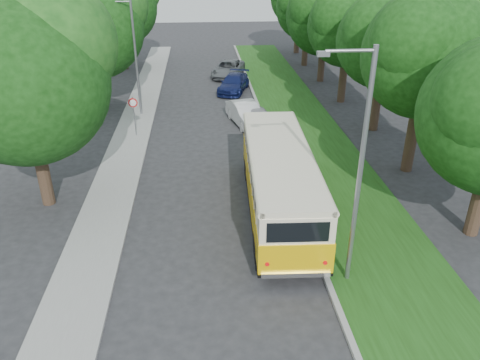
{
  "coord_description": "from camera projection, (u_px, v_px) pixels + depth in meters",
  "views": [
    {
      "loc": [
        -0.49,
        -15.08,
        10.38
      ],
      "look_at": [
        1.03,
        2.59,
        1.5
      ],
      "focal_mm": 35.0,
      "sensor_mm": 36.0,
      "label": 1
    }
  ],
  "objects": [
    {
      "name": "ground",
      "position": [
        219.0,
        245.0,
        18.12
      ],
      "size": [
        120.0,
        120.0,
        0.0
      ],
      "primitive_type": "plane",
      "color": "#28282B",
      "rests_on": "ground"
    },
    {
      "name": "curb",
      "position": [
        288.0,
        182.0,
        22.82
      ],
      "size": [
        0.2,
        70.0,
        0.15
      ],
      "primitive_type": "cube",
      "color": "gray",
      "rests_on": "ground"
    },
    {
      "name": "grass_verge",
      "position": [
        335.0,
        180.0,
        23.0
      ],
      "size": [
        4.5,
        70.0,
        0.13
      ],
      "primitive_type": "cube",
      "color": "#1D4412",
      "rests_on": "ground"
    },
    {
      "name": "sidewalk",
      "position": [
        114.0,
        189.0,
        22.18
      ],
      "size": [
        2.2,
        70.0,
        0.12
      ],
      "primitive_type": "cube",
      "color": "gray",
      "rests_on": "ground"
    },
    {
      "name": "treeline",
      "position": [
        252.0,
        20.0,
        31.74
      ],
      "size": [
        24.27,
        41.91,
        9.46
      ],
      "color": "#332319",
      "rests_on": "ground"
    },
    {
      "name": "lamppost_near",
      "position": [
        358.0,
        166.0,
        14.26
      ],
      "size": [
        1.71,
        0.16,
        8.0
      ],
      "color": "gray",
      "rests_on": "ground"
    },
    {
      "name": "lamppost_far",
      "position": [
        134.0,
        55.0,
        30.18
      ],
      "size": [
        1.71,
        0.16,
        7.5
      ],
      "color": "gray",
      "rests_on": "ground"
    },
    {
      "name": "warning_sign",
      "position": [
        134.0,
        110.0,
        27.68
      ],
      "size": [
        0.56,
        0.1,
        2.5
      ],
      "color": "gray",
      "rests_on": "ground"
    },
    {
      "name": "vintage_bus",
      "position": [
        279.0,
        182.0,
        19.62
      ],
      "size": [
        3.08,
        10.27,
        3.02
      ],
      "primitive_type": null,
      "rotation": [
        0.0,
        0.0,
        -0.05
      ],
      "color": "#F0B907",
      "rests_on": "ground"
    },
    {
      "name": "car_silver",
      "position": [
        256.0,
        116.0,
        29.91
      ],
      "size": [
        2.86,
        4.14,
        1.31
      ],
      "primitive_type": "imported",
      "rotation": [
        0.0,
        0.0,
        0.38
      ],
      "color": "#A4A5A9",
      "rests_on": "ground"
    },
    {
      "name": "car_white",
      "position": [
        246.0,
        114.0,
        30.14
      ],
      "size": [
        2.48,
        4.58,
        1.43
      ],
      "primitive_type": "imported",
      "rotation": [
        0.0,
        0.0,
        0.23
      ],
      "color": "silver",
      "rests_on": "ground"
    },
    {
      "name": "car_blue",
      "position": [
        234.0,
        83.0,
        37.04
      ],
      "size": [
        3.14,
        4.94,
        1.33
      ],
      "primitive_type": "imported",
      "rotation": [
        0.0,
        0.0,
        -0.3
      ],
      "color": "#121B4F",
      "rests_on": "ground"
    },
    {
      "name": "car_grey",
      "position": [
        228.0,
        69.0,
        41.34
      ],
      "size": [
        3.54,
        5.39,
        1.38
      ],
      "primitive_type": "imported",
      "rotation": [
        0.0,
        0.0,
        -0.27
      ],
      "color": "slate",
      "rests_on": "ground"
    }
  ]
}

